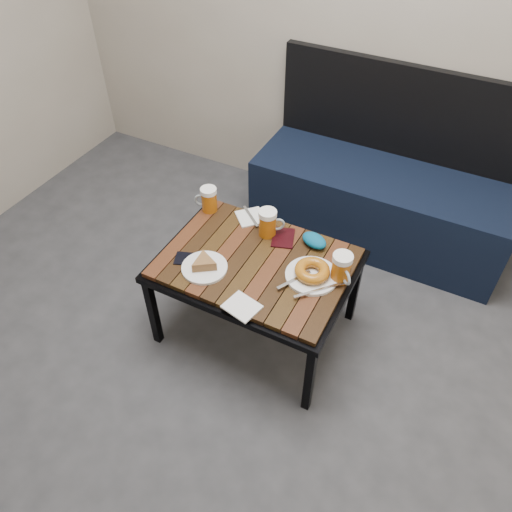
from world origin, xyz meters
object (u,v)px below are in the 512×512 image
at_px(beer_mug_centre, 268,223).
at_px(plate_bagel, 312,273).
at_px(cafe_table, 256,268).
at_px(plate_pie, 204,265).
at_px(beer_mug_left, 209,199).
at_px(beer_mug_right, 342,268).
at_px(bench, 381,197).
at_px(passport_burgundy, 283,238).
at_px(passport_navy, 187,259).
at_px(knit_pouch, 314,240).

distance_m(beer_mug_centre, plate_bagel, 0.33).
bearing_deg(cafe_table, plate_pie, -140.20).
relative_size(beer_mug_left, plate_pie, 0.63).
bearing_deg(plate_bagel, beer_mug_right, 21.44).
distance_m(cafe_table, beer_mug_left, 0.43).
bearing_deg(bench, plate_bagel, -92.94).
xyz_separation_m(beer_mug_right, passport_burgundy, (-0.32, 0.12, -0.06)).
xyz_separation_m(cafe_table, passport_burgundy, (0.04, 0.19, 0.05)).
xyz_separation_m(beer_mug_right, plate_bagel, (-0.11, -0.04, -0.04)).
distance_m(bench, passport_navy, 1.24).
height_order(beer_mug_left, knit_pouch, beer_mug_left).
relative_size(beer_mug_centre, plate_pie, 0.67).
height_order(cafe_table, beer_mug_left, beer_mug_left).
relative_size(plate_pie, passport_burgundy, 1.46).
distance_m(beer_mug_right, plate_pie, 0.58).
relative_size(plate_pie, passport_navy, 1.80).
bearing_deg(cafe_table, beer_mug_right, 9.81).
height_order(plate_pie, knit_pouch, plate_pie).
xyz_separation_m(bench, knit_pouch, (-0.12, -0.74, 0.23)).
relative_size(bench, beer_mug_left, 11.24).
xyz_separation_m(bench, passport_navy, (-0.57, -1.08, 0.20)).
bearing_deg(beer_mug_right, beer_mug_centre, -152.83).
xyz_separation_m(passport_navy, knit_pouch, (0.45, 0.34, 0.02)).
height_order(plate_pie, passport_navy, plate_pie).
bearing_deg(plate_bagel, bench, 87.06).
relative_size(passport_navy, passport_burgundy, 0.81).
bearing_deg(plate_bagel, passport_navy, -164.04).
bearing_deg(cafe_table, beer_mug_left, 149.96).
bearing_deg(beer_mug_left, cafe_table, 135.29).
relative_size(beer_mug_centre, passport_burgundy, 0.98).
relative_size(beer_mug_left, knit_pouch, 1.02).
relative_size(beer_mug_left, beer_mug_centre, 0.94).
height_order(beer_mug_centre, plate_bagel, beer_mug_centre).
bearing_deg(plate_pie, passport_burgundy, 56.75).
bearing_deg(passport_navy, knit_pouch, 106.54).
xyz_separation_m(passport_burgundy, knit_pouch, (0.14, 0.02, 0.02)).
xyz_separation_m(beer_mug_left, passport_navy, (0.09, -0.34, -0.06)).
bearing_deg(plate_pie, beer_mug_left, 118.20).
bearing_deg(beer_mug_right, bench, 137.77).
xyz_separation_m(beer_mug_centre, plate_pie, (-0.14, -0.32, -0.04)).
relative_size(cafe_table, plate_pie, 4.27).
relative_size(beer_mug_centre, beer_mug_right, 0.99).
height_order(beer_mug_centre, beer_mug_right, beer_mug_right).
distance_m(bench, beer_mug_centre, 0.88).
distance_m(plate_pie, knit_pouch, 0.50).
xyz_separation_m(plate_pie, plate_bagel, (0.43, 0.16, 0.00)).
relative_size(beer_mug_right, plate_bagel, 0.51).
height_order(bench, plate_pie, bench).
height_order(cafe_table, plate_pie, plate_pie).
relative_size(plate_bagel, passport_burgundy, 1.97).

